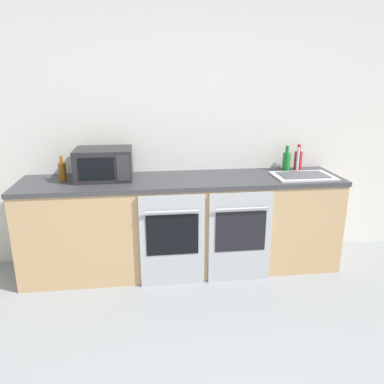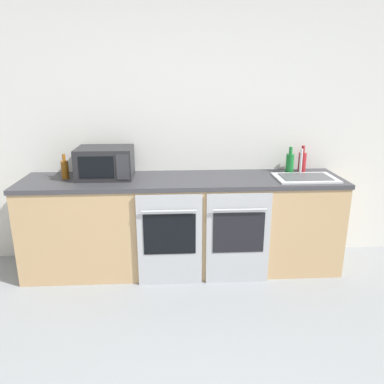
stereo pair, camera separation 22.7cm
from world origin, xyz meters
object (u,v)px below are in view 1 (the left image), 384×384
object	(u,v)px
sink	(303,175)
microwave	(104,164)
bottle_amber	(62,171)
oven_left	(172,241)
oven_right	(240,237)
bottle_green	(286,161)
bottle_red	(298,160)

from	to	relation	value
sink	microwave	bearing A→B (deg)	175.55
bottle_amber	sink	xyz separation A→B (m)	(2.19, -0.13, -0.08)
oven_left	oven_right	size ratio (longest dim) A/B	1.00
microwave	bottle_green	distance (m)	1.76
bottle_green	oven_left	bearing A→B (deg)	-156.95
oven_right	microwave	size ratio (longest dim) A/B	1.67
oven_left	bottle_amber	world-z (taller)	bottle_amber
microwave	bottle_amber	world-z (taller)	microwave
oven_left	bottle_red	distance (m)	1.52
oven_left	bottle_green	world-z (taller)	bottle_green
oven_left	microwave	bearing A→B (deg)	145.40
oven_right	bottle_green	world-z (taller)	bottle_green
bottle_amber	sink	world-z (taller)	sink
microwave	bottle_green	bearing A→B (deg)	3.28
bottle_amber	bottle_green	bearing A→B (deg)	3.10
bottle_amber	oven_right	bearing A→B (deg)	-14.01
oven_right	sink	size ratio (longest dim) A/B	1.53
oven_left	bottle_amber	distance (m)	1.16
microwave	bottle_red	bearing A→B (deg)	4.03
oven_left	microwave	size ratio (longest dim) A/B	1.67
oven_right	sink	bearing A→B (deg)	21.64
oven_right	bottle_green	xyz separation A→B (m)	(0.58, 0.50, 0.57)
microwave	bottle_green	world-z (taller)	microwave
bottle_green	bottle_red	world-z (taller)	bottle_red
oven_left	oven_right	world-z (taller)	same
oven_right	bottle_green	distance (m)	0.95
bottle_amber	bottle_red	xyz separation A→B (m)	(2.25, 0.15, 0.01)
bottle_green	sink	distance (m)	0.27
microwave	sink	bearing A→B (deg)	-4.45
bottle_amber	oven_left	bearing A→B (deg)	-22.19
microwave	bottle_amber	size ratio (longest dim) A/B	2.21
oven_left	oven_right	xyz separation A→B (m)	(0.60, 0.00, 0.00)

